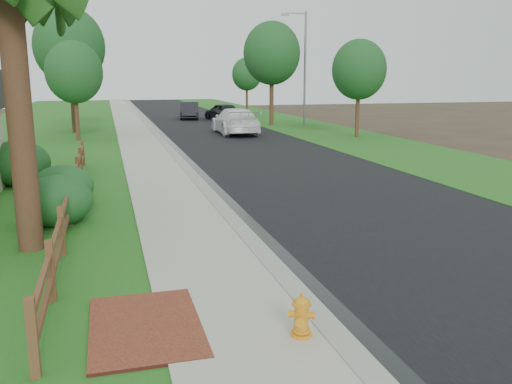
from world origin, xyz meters
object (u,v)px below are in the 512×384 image
object	(u,v)px
ranch_fence	(71,194)
dark_car_mid	(222,111)
white_suv	(235,121)
fire_hydrant	(301,317)
streetlight	(303,62)

from	to	relation	value
ranch_fence	dark_car_mid	distance (m)	32.38
ranch_fence	white_suv	bearing A→B (deg)	64.91
white_suv	dark_car_mid	size ratio (longest dim) A/B	1.35
ranch_fence	dark_car_mid	bearing A→B (deg)	70.91
fire_hydrant	white_suv	world-z (taller)	white_suv
white_suv	streetlight	xyz separation A→B (m)	(6.40, 4.88, 3.89)
fire_hydrant	white_suv	size ratio (longest dim) A/B	0.11
streetlight	white_suv	bearing A→B (deg)	-142.64
fire_hydrant	dark_car_mid	size ratio (longest dim) A/B	0.15
white_suv	fire_hydrant	bearing A→B (deg)	79.52
dark_car_mid	streetlight	world-z (taller)	streetlight
ranch_fence	white_suv	distance (m)	21.33
white_suv	streetlight	size ratio (longest dim) A/B	0.69
dark_car_mid	streetlight	bearing A→B (deg)	112.07
ranch_fence	streetlight	size ratio (longest dim) A/B	2.02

